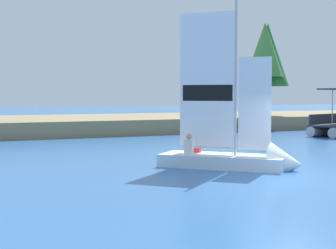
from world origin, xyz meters
TOP-DOWN VIEW (x-y plane):
  - ground_plane at (0.00, 0.00)m, footprint 200.00×200.00m
  - shore_bank at (0.00, 22.62)m, footprint 80.00×11.34m
  - shoreline_tree_midleft at (12.94, 19.14)m, footprint 2.69×2.69m
  - shoreline_tree_centre at (13.49, 19.56)m, footprint 3.10×3.10m
  - sailboat at (0.03, 2.31)m, footprint 4.28×4.48m

SIDE VIEW (x-z plane):
  - ground_plane at x=0.00m, z-range 0.00..0.00m
  - sailboat at x=0.03m, z-range -2.71..3.56m
  - shore_bank at x=0.00m, z-range 0.00..0.95m
  - shoreline_tree_centre at x=13.49m, z-range 2.01..8.76m
  - shoreline_tree_midleft at x=12.94m, z-range 2.32..9.04m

